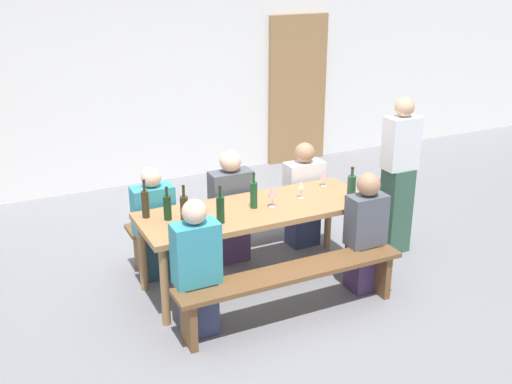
{
  "coord_description": "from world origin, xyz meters",
  "views": [
    {
      "loc": [
        -2.23,
        -4.6,
        2.87
      ],
      "look_at": [
        0.0,
        0.0,
        0.9
      ],
      "focal_mm": 43.43,
      "sensor_mm": 36.0,
      "label": 1
    }
  ],
  "objects_px": {
    "wine_bottle_1": "(220,209)",
    "seated_guest_far_2": "(303,197)",
    "wine_glass_1": "(301,186)",
    "seated_guest_far_0": "(154,226)",
    "wooden_door": "(298,90)",
    "wine_bottle_5": "(184,209)",
    "wine_glass_2": "(324,175)",
    "seated_guest_near_0": "(197,271)",
    "bench_near": "(292,280)",
    "wine_bottle_0": "(351,188)",
    "wine_bottle_2": "(167,207)",
    "wine_bottle_3": "(254,194)",
    "wine_glass_0": "(272,193)",
    "bench_far": "(227,220)",
    "tasting_table": "(256,216)",
    "standing_host": "(398,178)",
    "seated_guest_far_1": "(231,209)",
    "wine_bottle_4": "(145,203)",
    "seated_guest_near_1": "(365,235)"
  },
  "relations": [
    {
      "from": "wine_bottle_5",
      "to": "wine_glass_0",
      "type": "bearing_deg",
      "value": -0.92
    },
    {
      "from": "wine_glass_0",
      "to": "seated_guest_far_1",
      "type": "distance_m",
      "value": 0.69
    },
    {
      "from": "bench_far",
      "to": "wine_bottle_1",
      "type": "bearing_deg",
      "value": -115.98
    },
    {
      "from": "bench_far",
      "to": "seated_guest_far_0",
      "type": "distance_m",
      "value": 0.82
    },
    {
      "from": "wine_glass_0",
      "to": "seated_guest_far_2",
      "type": "distance_m",
      "value": 0.94
    },
    {
      "from": "wine_bottle_5",
      "to": "standing_host",
      "type": "height_order",
      "value": "standing_host"
    },
    {
      "from": "bench_near",
      "to": "wine_bottle_0",
      "type": "bearing_deg",
      "value": 27.48
    },
    {
      "from": "wine_bottle_4",
      "to": "seated_guest_far_1",
      "type": "bearing_deg",
      "value": 18.37
    },
    {
      "from": "wooden_door",
      "to": "bench_near",
      "type": "xyz_separation_m",
      "value": [
        -2.13,
        -3.72,
        -0.69
      ]
    },
    {
      "from": "wine_bottle_3",
      "to": "wine_bottle_0",
      "type": "bearing_deg",
      "value": -15.83
    },
    {
      "from": "bench_far",
      "to": "wine_bottle_1",
      "type": "relative_size",
      "value": 6.09
    },
    {
      "from": "bench_near",
      "to": "wine_glass_0",
      "type": "relative_size",
      "value": 10.66
    },
    {
      "from": "wooden_door",
      "to": "seated_guest_near_0",
      "type": "relative_size",
      "value": 1.82
    },
    {
      "from": "wine_bottle_1",
      "to": "wine_glass_1",
      "type": "relative_size",
      "value": 1.93
    },
    {
      "from": "wine_glass_2",
      "to": "seated_guest_near_0",
      "type": "xyz_separation_m",
      "value": [
        -1.61,
        -0.74,
        -0.32
      ]
    },
    {
      "from": "wine_bottle_1",
      "to": "wine_glass_2",
      "type": "relative_size",
      "value": 1.95
    },
    {
      "from": "bench_near",
      "to": "wine_bottle_3",
      "type": "relative_size",
      "value": 6.12
    },
    {
      "from": "wine_bottle_1",
      "to": "seated_guest_far_2",
      "type": "distance_m",
      "value": 1.44
    },
    {
      "from": "wooden_door",
      "to": "wine_bottle_1",
      "type": "height_order",
      "value": "wooden_door"
    },
    {
      "from": "wooden_door",
      "to": "wine_bottle_5",
      "type": "distance_m",
      "value": 4.17
    },
    {
      "from": "wine_bottle_0",
      "to": "seated_guest_near_1",
      "type": "distance_m",
      "value": 0.45
    },
    {
      "from": "wine_bottle_0",
      "to": "seated_guest_far_2",
      "type": "height_order",
      "value": "seated_guest_far_2"
    },
    {
      "from": "wine_bottle_3",
      "to": "wine_glass_1",
      "type": "xyz_separation_m",
      "value": [
        0.49,
        0.02,
        -0.0
      ]
    },
    {
      "from": "wine_glass_0",
      "to": "wine_glass_2",
      "type": "xyz_separation_m",
      "value": [
        0.7,
        0.25,
        -0.02
      ]
    },
    {
      "from": "wine_bottle_1",
      "to": "wine_bottle_3",
      "type": "relative_size",
      "value": 1.01
    },
    {
      "from": "bench_near",
      "to": "wine_glass_2",
      "type": "bearing_deg",
      "value": 46.7
    },
    {
      "from": "wine_glass_2",
      "to": "seated_guest_far_0",
      "type": "bearing_deg",
      "value": 168.9
    },
    {
      "from": "bench_near",
      "to": "wine_bottle_5",
      "type": "relative_size",
      "value": 6.03
    },
    {
      "from": "wine_glass_1",
      "to": "seated_guest_far_0",
      "type": "height_order",
      "value": "seated_guest_far_0"
    },
    {
      "from": "wooden_door",
      "to": "wine_glass_1",
      "type": "height_order",
      "value": "wooden_door"
    },
    {
      "from": "bench_near",
      "to": "seated_guest_far_0",
      "type": "xyz_separation_m",
      "value": [
        -0.79,
        1.21,
        0.15
      ]
    },
    {
      "from": "tasting_table",
      "to": "wine_bottle_3",
      "type": "bearing_deg",
      "value": 150.98
    },
    {
      "from": "wine_bottle_5",
      "to": "seated_guest_near_0",
      "type": "xyz_separation_m",
      "value": [
        -0.09,
        -0.5,
        -0.33
      ]
    },
    {
      "from": "wine_bottle_0",
      "to": "wine_bottle_3",
      "type": "relative_size",
      "value": 1.0
    },
    {
      "from": "bench_near",
      "to": "wine_glass_0",
      "type": "bearing_deg",
      "value": 77.45
    },
    {
      "from": "wooden_door",
      "to": "wine_bottle_3",
      "type": "relative_size",
      "value": 6.38
    },
    {
      "from": "wine_glass_1",
      "to": "seated_guest_far_0",
      "type": "relative_size",
      "value": 0.16
    },
    {
      "from": "wine_bottle_1",
      "to": "seated_guest_far_2",
      "type": "relative_size",
      "value": 0.3
    },
    {
      "from": "tasting_table",
      "to": "bench_far",
      "type": "xyz_separation_m",
      "value": [
        0.0,
        0.68,
        -0.31
      ]
    },
    {
      "from": "wine_bottle_0",
      "to": "bench_near",
      "type": "bearing_deg",
      "value": -152.52
    },
    {
      "from": "wooden_door",
      "to": "wine_bottle_1",
      "type": "bearing_deg",
      "value": -128.47
    },
    {
      "from": "wine_glass_2",
      "to": "standing_host",
      "type": "distance_m",
      "value": 0.77
    },
    {
      "from": "wine_bottle_1",
      "to": "wine_glass_1",
      "type": "bearing_deg",
      "value": 12.28
    },
    {
      "from": "wooden_door",
      "to": "wine_bottle_2",
      "type": "distance_m",
      "value": 4.15
    },
    {
      "from": "tasting_table",
      "to": "bench_near",
      "type": "bearing_deg",
      "value": -90.0
    },
    {
      "from": "wine_bottle_0",
      "to": "standing_host",
      "type": "relative_size",
      "value": 0.21
    },
    {
      "from": "wine_bottle_3",
      "to": "standing_host",
      "type": "relative_size",
      "value": 0.21
    },
    {
      "from": "tasting_table",
      "to": "wooden_door",
      "type": "bearing_deg",
      "value": 54.92
    },
    {
      "from": "wine_bottle_0",
      "to": "wine_bottle_2",
      "type": "relative_size",
      "value": 1.11
    },
    {
      "from": "wooden_door",
      "to": "seated_guest_far_2",
      "type": "bearing_deg",
      "value": -117.98
    }
  ]
}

